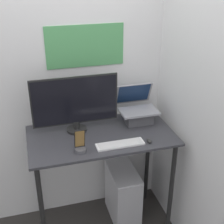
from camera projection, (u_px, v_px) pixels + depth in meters
name	position (u px, v px, depth m)	size (l,w,h in m)	color
wall_back	(89.00, 76.00, 2.58)	(6.00, 0.06, 2.60)	silver
wall_side_right	(202.00, 100.00, 2.14)	(0.05, 6.00, 2.60)	silver
desk	(101.00, 150.00, 2.45)	(1.11, 0.60, 0.96)	#333338
laptop	(138.00, 112.00, 2.55)	(0.30, 0.28, 0.30)	#4C4C51
monitor	(75.00, 104.00, 2.35)	(0.66, 0.16, 0.44)	black
keyboard	(120.00, 144.00, 2.25)	(0.35, 0.09, 0.02)	white
mouse	(149.00, 141.00, 2.28)	(0.04, 0.06, 0.03)	#262626
cell_phone	(80.00, 145.00, 2.16)	(0.07, 0.07, 0.17)	#4C4C51
computer_tower	(123.00, 194.00, 2.82)	(0.22, 0.44, 0.52)	silver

